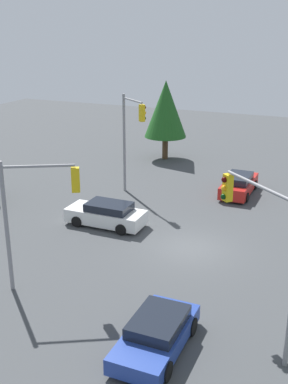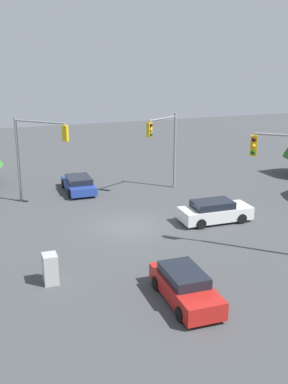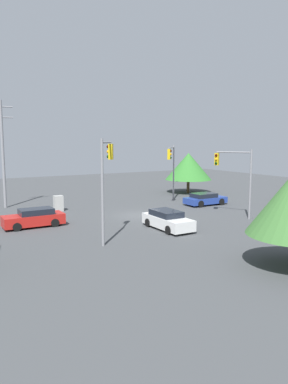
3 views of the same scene
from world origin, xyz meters
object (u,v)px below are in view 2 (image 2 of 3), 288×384
(sedan_white, at_px, (215,211))
(traffic_signal_cross, at_px, (282,173))
(sedan_red, at_px, (185,287))
(electrical_cabinet, at_px, (50,269))
(traffic_signal_aux, at_px, (37,146))
(sedan_blue, at_px, (79,184))
(traffic_signal_main, at_px, (165,140))

(sedan_white, distance_m, traffic_signal_cross, 6.67)
(sedan_red, distance_m, electrical_cabinet, 6.41)
(sedan_red, xyz_separation_m, traffic_signal_aux, (-15.64, -4.22, 3.51))
(sedan_blue, relative_size, traffic_signal_cross, 0.65)
(sedan_red, distance_m, sedan_blue, 17.65)
(traffic_signal_cross, bearing_deg, electrical_cabinet, 34.96)
(sedan_blue, relative_size, traffic_signal_main, 0.74)
(electrical_cabinet, bearing_deg, traffic_signal_aux, 174.80)
(traffic_signal_main, bearing_deg, traffic_signal_cross, 67.77)
(traffic_signal_cross, bearing_deg, sedan_blue, -24.38)
(sedan_white, xyz_separation_m, sedan_blue, (-9.20, -6.84, -0.07))
(sedan_blue, height_order, traffic_signal_aux, traffic_signal_aux)
(sedan_blue, height_order, traffic_signal_cross, traffic_signal_cross)
(traffic_signal_main, bearing_deg, sedan_blue, -45.79)
(traffic_signal_cross, xyz_separation_m, traffic_signal_aux, (-12.62, -10.90, -0.29))
(sedan_red, bearing_deg, sedan_blue, -86.48)
(sedan_white, bearing_deg, sedan_red, -34.37)
(sedan_white, bearing_deg, electrical_cabinet, -66.41)
(sedan_white, bearing_deg, sedan_blue, -143.38)
(traffic_signal_main, height_order, traffic_signal_cross, traffic_signal_cross)
(sedan_red, xyz_separation_m, traffic_signal_main, (-15.73, 5.17, 3.29))
(sedan_blue, relative_size, traffic_signal_aux, 0.71)
(sedan_red, xyz_separation_m, traffic_signal_cross, (-3.02, 6.67, 3.80))
(sedan_red, bearing_deg, traffic_signal_aux, -74.88)
(traffic_signal_main, bearing_deg, sedan_white, 65.61)
(sedan_white, relative_size, traffic_signal_cross, 0.68)
(sedan_blue, relative_size, electrical_cabinet, 2.96)
(traffic_signal_aux, xyz_separation_m, electrical_cabinet, (12.06, -1.10, -3.46))
(sedan_blue, bearing_deg, sedan_white, -53.38)
(electrical_cabinet, bearing_deg, sedan_blue, 163.20)
(sedan_white, height_order, traffic_signal_cross, traffic_signal_cross)
(sedan_blue, bearing_deg, electrical_cabinet, -106.80)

